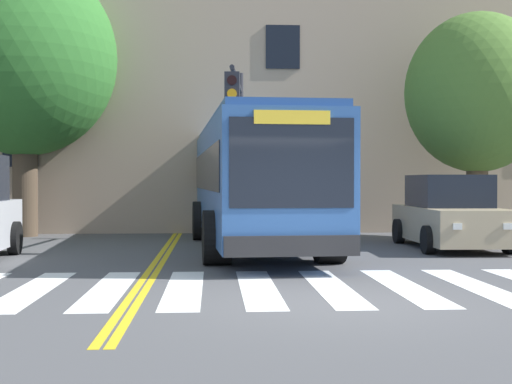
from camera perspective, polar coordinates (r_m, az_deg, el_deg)
name	(u,v)px	position (r m, az deg, el deg)	size (l,w,h in m)	color
ground_plane	(336,302)	(10.08, 6.38, -8.74)	(120.00, 120.00, 0.00)	#4C4C4F
crosswalk	(368,287)	(11.54, 8.93, -7.50)	(15.70, 4.09, 0.01)	white
lane_line_yellow_inner	(179,229)	(25.24, -6.21, -2.94)	(0.12, 36.00, 0.01)	gold
lane_line_yellow_outer	(183,229)	(25.23, -5.84, -2.94)	(0.12, 36.00, 0.01)	gold
city_bus	(253,180)	(17.90, -0.22, 1.00)	(3.30, 11.64, 3.15)	#2D5699
car_tan_far_lane	(449,215)	(18.52, 15.22, -1.79)	(2.19, 4.60, 1.84)	tan
car_teal_behind_bus	(262,203)	(27.35, 0.46, -0.88)	(2.22, 3.76, 1.82)	#236B70
traffic_light_overhead	(237,122)	(18.50, -1.51, 5.60)	(0.62, 4.54, 4.77)	#28282D
street_tree_curbside_large	(478,94)	(21.61, 17.31, 7.53)	(5.06, 4.95, 6.52)	brown
street_tree_curbside_small	(24,58)	(23.04, -18.04, 10.15)	(7.68, 7.63, 8.43)	#4C3D2D
building_facade	(270,79)	(28.27, 1.15, 8.99)	(41.62, 10.11, 11.33)	tan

